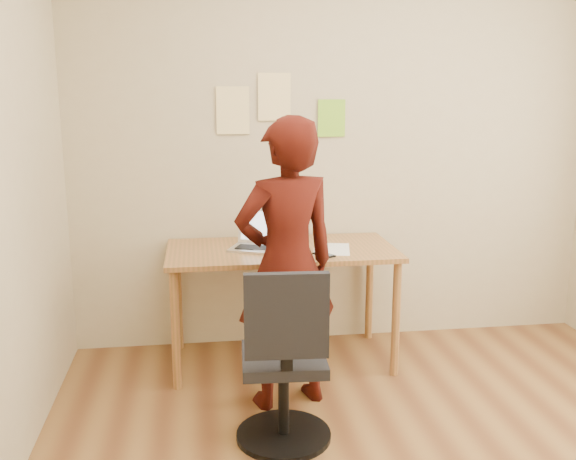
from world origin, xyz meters
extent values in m
cube|color=#C6B790|center=(0.00, 1.77, 1.35)|extent=(3.50, 0.04, 2.70)
cube|color=#A26938|center=(-0.42, 1.38, 0.72)|extent=(1.40, 0.70, 0.03)
cylinder|color=#A26938|center=(-1.07, 1.08, 0.35)|extent=(0.05, 0.05, 0.71)
cylinder|color=#A26938|center=(0.23, 1.08, 0.35)|extent=(0.05, 0.05, 0.71)
cylinder|color=#A26938|center=(-1.07, 1.68, 0.35)|extent=(0.05, 0.05, 0.71)
cylinder|color=#A26938|center=(0.23, 1.68, 0.35)|extent=(0.05, 0.05, 0.71)
cube|color=silver|center=(-0.58, 1.36, 0.75)|extent=(0.38, 0.32, 0.01)
cube|color=black|center=(-0.58, 1.36, 0.76)|extent=(0.29, 0.21, 0.00)
cube|color=silver|center=(-0.52, 1.49, 0.86)|extent=(0.32, 0.18, 0.21)
cube|color=white|center=(-0.52, 1.49, 0.86)|extent=(0.28, 0.15, 0.17)
cube|color=white|center=(-0.12, 1.32, 0.74)|extent=(0.28, 0.35, 0.00)
cube|color=black|center=(-0.20, 1.17, 0.75)|extent=(0.13, 0.15, 0.01)
cube|color=#3F4C59|center=(-0.20, 1.17, 0.75)|extent=(0.11, 0.13, 0.00)
cube|color=#FFE298|center=(-0.69, 1.74, 1.57)|extent=(0.21, 0.00, 0.30)
cube|color=#FFE298|center=(-0.42, 1.74, 1.65)|extent=(0.21, 0.00, 0.30)
cube|color=#89D12F|center=(-0.04, 1.74, 1.51)|extent=(0.18, 0.00, 0.24)
cube|color=black|center=(-0.53, 0.46, 0.42)|extent=(0.42, 0.42, 0.05)
cube|color=black|center=(-0.55, 0.27, 0.71)|extent=(0.38, 0.07, 0.40)
cube|color=black|center=(-0.55, 0.27, 0.50)|extent=(0.06, 0.04, 0.11)
cylinder|color=black|center=(-0.53, 0.46, 0.20)|extent=(0.05, 0.05, 0.40)
cylinder|color=black|center=(-0.53, 0.46, 0.01)|extent=(0.47, 0.47, 0.03)
imported|color=#370C07|center=(-0.47, 0.84, 0.79)|extent=(0.65, 0.52, 1.57)
camera|label=1|loc=(-0.92, -2.42, 1.70)|focal=40.00mm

